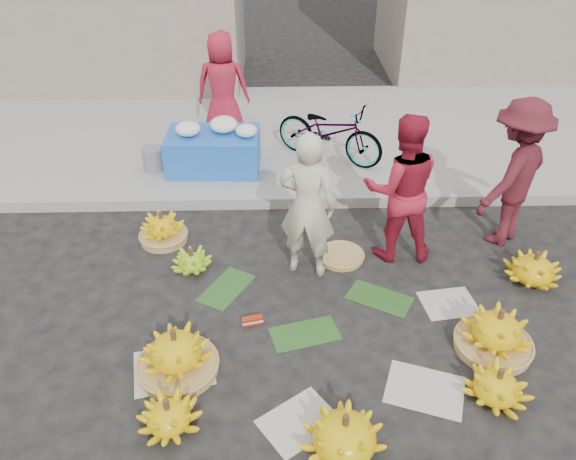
{
  "coord_description": "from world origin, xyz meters",
  "views": [
    {
      "loc": [
        -0.37,
        -4.1,
        3.85
      ],
      "look_at": [
        -0.24,
        0.56,
        0.7
      ],
      "focal_mm": 35.0,
      "sensor_mm": 36.0,
      "label": 1
    }
  ],
  "objects_px": {
    "banana_bunch_0": "(176,354)",
    "flower_table": "(214,149)",
    "vendor_cream": "(307,206)",
    "banana_bunch_4": "(496,332)",
    "bicycle": "(330,131)"
  },
  "relations": [
    {
      "from": "banana_bunch_0",
      "to": "flower_table",
      "type": "xyz_separation_m",
      "value": [
        0.05,
        3.64,
        0.21
      ]
    },
    {
      "from": "vendor_cream",
      "to": "flower_table",
      "type": "distance_m",
      "value": 2.53
    },
    {
      "from": "flower_table",
      "to": "vendor_cream",
      "type": "bearing_deg",
      "value": -59.78
    },
    {
      "from": "vendor_cream",
      "to": "flower_table",
      "type": "xyz_separation_m",
      "value": [
        -1.17,
        2.2,
        -0.4
      ]
    },
    {
      "from": "banana_bunch_0",
      "to": "vendor_cream",
      "type": "relative_size",
      "value": 0.43
    },
    {
      "from": "flower_table",
      "to": "banana_bunch_4",
      "type": "bearing_deg",
      "value": -48.25
    },
    {
      "from": "bicycle",
      "to": "banana_bunch_0",
      "type": "bearing_deg",
      "value": -172.24
    },
    {
      "from": "banana_bunch_4",
      "to": "bicycle",
      "type": "bearing_deg",
      "value": 108.16
    },
    {
      "from": "banana_bunch_4",
      "to": "vendor_cream",
      "type": "relative_size",
      "value": 0.45
    },
    {
      "from": "flower_table",
      "to": "bicycle",
      "type": "xyz_separation_m",
      "value": [
        1.63,
        0.26,
        0.13
      ]
    },
    {
      "from": "banana_bunch_0",
      "to": "flower_table",
      "type": "bearing_deg",
      "value": 89.28
    },
    {
      "from": "flower_table",
      "to": "banana_bunch_0",
      "type": "bearing_deg",
      "value": -88.49
    },
    {
      "from": "banana_bunch_0",
      "to": "banana_bunch_4",
      "type": "distance_m",
      "value": 2.9
    },
    {
      "from": "banana_bunch_0",
      "to": "bicycle",
      "type": "height_order",
      "value": "bicycle"
    },
    {
      "from": "banana_bunch_0",
      "to": "bicycle",
      "type": "distance_m",
      "value": 4.25
    }
  ]
}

